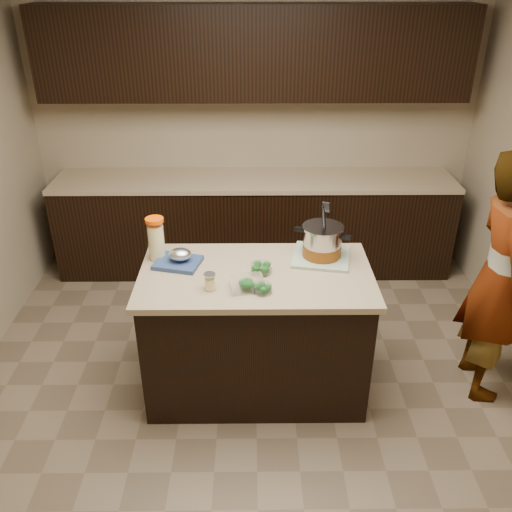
% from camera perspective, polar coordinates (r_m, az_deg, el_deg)
% --- Properties ---
extents(ground_plane, '(4.00, 4.00, 0.00)m').
position_cam_1_polar(ground_plane, '(3.91, 0.00, -13.29)').
color(ground_plane, brown).
rests_on(ground_plane, ground).
extents(room_shell, '(4.04, 4.04, 2.72)m').
position_cam_1_polar(room_shell, '(3.05, 0.00, 11.57)').
color(room_shell, tan).
rests_on(room_shell, ground).
extents(back_cabinets, '(3.60, 0.63, 2.33)m').
position_cam_1_polar(back_cabinets, '(4.94, -0.18, 8.80)').
color(back_cabinets, black).
rests_on(back_cabinets, ground).
extents(island, '(1.46, 0.81, 0.90)m').
position_cam_1_polar(island, '(3.62, 0.00, -7.93)').
color(island, black).
rests_on(island, ground).
extents(dish_towel, '(0.42, 0.42, 0.02)m').
position_cam_1_polar(dish_towel, '(3.57, 6.88, -0.05)').
color(dish_towel, '#51764F').
rests_on(dish_towel, island).
extents(stock_pot, '(0.36, 0.35, 0.38)m').
position_cam_1_polar(stock_pot, '(3.52, 6.97, 1.35)').
color(stock_pot, '#B7B7BC').
rests_on(stock_pot, dish_towel).
extents(lemonade_pitcher, '(0.14, 0.14, 0.28)m').
position_cam_1_polar(lemonade_pitcher, '(3.54, -10.46, 1.63)').
color(lemonade_pitcher, '#F6E596').
rests_on(lemonade_pitcher, island).
extents(mason_jar, '(0.09, 0.09, 0.11)m').
position_cam_1_polar(mason_jar, '(3.19, -4.88, -2.75)').
color(mason_jar, '#F6E596').
rests_on(mason_jar, island).
extents(broccoli_tub_left, '(0.16, 0.16, 0.06)m').
position_cam_1_polar(broccoli_tub_left, '(3.36, 0.54, -1.33)').
color(broccoli_tub_left, silver).
rests_on(broccoli_tub_left, island).
extents(broccoli_tub_right, '(0.13, 0.13, 0.05)m').
position_cam_1_polar(broccoli_tub_right, '(3.17, 0.69, -3.48)').
color(broccoli_tub_right, silver).
rests_on(broccoli_tub_right, island).
extents(broccoli_tub_rect, '(0.22, 0.17, 0.07)m').
position_cam_1_polar(broccoli_tub_rect, '(3.20, -1.01, -2.99)').
color(broccoli_tub_rect, silver).
rests_on(broccoli_tub_rect, island).
extents(blue_tray, '(0.33, 0.28, 0.11)m').
position_cam_1_polar(blue_tray, '(3.48, -8.12, -0.37)').
color(blue_tray, navy).
rests_on(blue_tray, island).
extents(person, '(0.44, 0.64, 1.69)m').
position_cam_1_polar(person, '(3.76, 24.25, -2.15)').
color(person, gray).
rests_on(person, ground).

